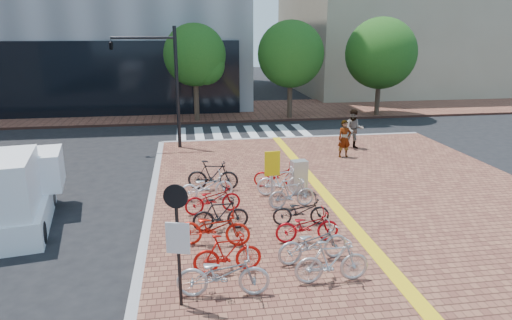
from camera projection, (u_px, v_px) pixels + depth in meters
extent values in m
plane|color=black|center=(290.00, 244.00, 12.66)|extent=(120.00, 120.00, 0.00)
cube|color=gray|center=(294.00, 138.00, 24.47)|extent=(14.00, 0.25, 0.15)
cube|color=brown|center=(224.00, 111.00, 32.57)|extent=(70.00, 8.00, 0.15)
cube|color=silver|center=(181.00, 135.00, 25.49)|extent=(0.50, 4.00, 0.01)
cube|color=silver|center=(199.00, 135.00, 25.64)|extent=(0.50, 4.00, 0.01)
cube|color=silver|center=(217.00, 134.00, 25.79)|extent=(0.50, 4.00, 0.01)
cube|color=silver|center=(235.00, 133.00, 25.94)|extent=(0.50, 4.00, 0.01)
cube|color=silver|center=(252.00, 133.00, 26.09)|extent=(0.50, 4.00, 0.01)
cube|color=silver|center=(269.00, 132.00, 26.24)|extent=(0.50, 4.00, 0.01)
cube|color=silver|center=(286.00, 132.00, 26.39)|extent=(0.50, 4.00, 0.01)
cube|color=silver|center=(303.00, 131.00, 26.54)|extent=(0.50, 4.00, 0.01)
cylinder|color=#38281E|center=(196.00, 100.00, 28.57)|extent=(0.32, 0.32, 2.60)
sphere|color=#194714|center=(195.00, 55.00, 27.80)|extent=(3.80, 3.80, 3.80)
sphere|color=#194714|center=(205.00, 65.00, 27.77)|extent=(2.40, 2.40, 2.40)
cylinder|color=#38281E|center=(290.00, 98.00, 29.46)|extent=(0.32, 0.32, 2.60)
sphere|color=#194714|center=(291.00, 54.00, 28.70)|extent=(4.20, 4.20, 4.20)
sphere|color=#194714|center=(301.00, 64.00, 28.67)|extent=(2.40, 2.40, 2.40)
cylinder|color=#38281E|center=(378.00, 96.00, 30.36)|extent=(0.32, 0.32, 2.60)
sphere|color=#194714|center=(381.00, 53.00, 29.59)|extent=(4.60, 4.60, 4.60)
sphere|color=#194714|center=(391.00, 63.00, 29.57)|extent=(2.40, 2.40, 2.40)
imported|color=#B3B3B8|center=(223.00, 274.00, 9.79)|extent=(2.08, 0.91, 1.06)
imported|color=red|center=(228.00, 253.00, 10.76)|extent=(1.67, 0.57, 0.99)
imported|color=red|center=(214.00, 227.00, 12.12)|extent=(2.05, 1.07, 1.03)
imported|color=black|center=(221.00, 214.00, 13.03)|extent=(1.65, 0.55, 0.98)
imported|color=#A10B10|center=(213.00, 199.00, 14.27)|extent=(1.86, 0.90, 0.93)
imported|color=white|center=(207.00, 186.00, 15.39)|extent=(1.88, 0.88, 0.95)
imported|color=black|center=(213.00, 175.00, 16.30)|extent=(1.89, 0.86, 1.10)
imported|color=#B3B3B8|center=(332.00, 261.00, 10.32)|extent=(1.75, 0.51, 1.05)
imported|color=#A3A3A7|center=(313.00, 243.00, 11.27)|extent=(1.95, 0.96, 0.98)
imported|color=#AB0C13|center=(307.00, 226.00, 12.34)|extent=(1.76, 0.64, 0.92)
imported|color=black|center=(301.00, 211.00, 13.40)|extent=(1.72, 0.72, 0.88)
imported|color=#A7A7AC|center=(292.00, 194.00, 14.69)|extent=(1.64, 0.70, 0.96)
imported|color=white|center=(282.00, 181.00, 15.78)|extent=(1.74, 0.55, 1.04)
imported|color=#AD0C0D|center=(277.00, 175.00, 16.62)|extent=(1.79, 0.90, 0.90)
imported|color=gray|center=(344.00, 139.00, 20.41)|extent=(0.65, 0.46, 1.69)
imported|color=#484E5B|center=(354.00, 129.00, 21.89)|extent=(1.07, 0.92, 1.89)
cube|color=#A8A9AD|center=(299.00, 177.00, 16.00)|extent=(0.59, 0.46, 1.18)
cylinder|color=#B7B7BC|center=(272.00, 180.00, 14.71)|extent=(0.08, 0.08, 1.82)
cube|color=yellow|center=(272.00, 164.00, 14.51)|extent=(0.51, 0.10, 0.81)
cylinder|color=black|center=(178.00, 247.00, 9.23)|extent=(0.09, 0.09, 2.67)
cylinder|color=black|center=(176.00, 196.00, 8.87)|extent=(0.49, 0.17, 0.50)
cube|color=silver|center=(178.00, 238.00, 9.12)|extent=(0.48, 0.17, 0.67)
cylinder|color=black|center=(177.00, 89.00, 21.57)|extent=(0.17, 0.17, 5.72)
cylinder|color=black|center=(143.00, 38.00, 20.71)|extent=(2.86, 0.11, 0.11)
imported|color=black|center=(111.00, 44.00, 20.58)|extent=(0.25, 1.18, 0.48)
cube|color=white|center=(18.00, 214.00, 13.64)|extent=(2.38, 4.33, 0.82)
cube|color=white|center=(20.00, 171.00, 14.44)|extent=(1.99, 1.99, 1.19)
cube|color=white|center=(8.00, 186.00, 12.66)|extent=(2.22, 2.82, 1.64)
cylinder|color=black|center=(0.00, 203.00, 14.76)|extent=(0.30, 0.66, 0.64)
cylinder|color=black|center=(51.00, 197.00, 15.23)|extent=(0.30, 0.66, 0.64)
cylinder|color=black|center=(41.00, 233.00, 12.57)|extent=(0.30, 0.66, 0.64)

